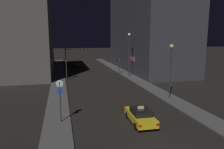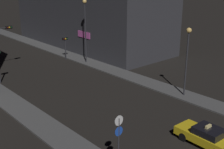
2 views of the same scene
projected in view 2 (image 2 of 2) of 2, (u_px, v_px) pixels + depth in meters
The scene contains 6 objects.
sidewalk_right at pixel (78, 58), 43.86m from camera, with size 2.45×67.65×0.14m, color #4C4C4C.
taxi at pixel (207, 136), 21.88m from camera, with size 1.94×4.50×1.62m.
traffic_light_right_kerb at pixel (65, 43), 42.87m from camera, with size 0.80×0.41×3.26m.
sign_pole_left at pixel (119, 138), 18.13m from camera, with size 0.63×0.10×3.87m.
street_lamp_near_block at pixel (187, 50), 29.29m from camera, with size 0.51×0.51×6.78m.
street_lamp_far_block at pixel (85, 19), 40.06m from camera, with size 0.55×0.55×8.39m.
Camera 2 is at (-17.44, -3.08, 11.90)m, focal length 49.12 mm.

